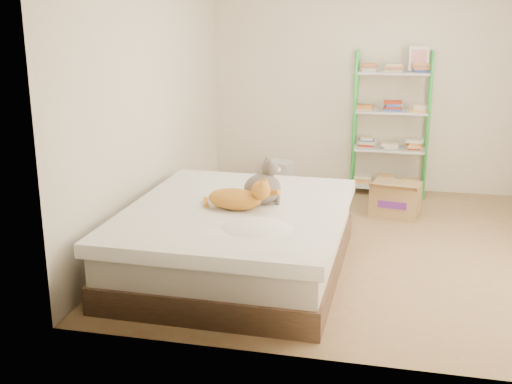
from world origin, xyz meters
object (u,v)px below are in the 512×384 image
(orange_cat, at_px, (235,196))
(cardboard_box, at_px, (396,199))
(bed, at_px, (237,239))
(white_bin, at_px, (280,175))
(shelf_unit, at_px, (391,126))
(grey_cat, at_px, (262,182))

(orange_cat, distance_m, cardboard_box, 2.36)
(bed, xyz_separation_m, white_bin, (-0.11, 2.56, -0.10))
(shelf_unit, bearing_deg, white_bin, -174.70)
(grey_cat, xyz_separation_m, cardboard_box, (1.11, 1.72, -0.58))
(orange_cat, relative_size, shelf_unit, 0.31)
(bed, xyz_separation_m, shelf_unit, (1.20, 2.69, 0.54))
(white_bin, bearing_deg, shelf_unit, 5.30)
(cardboard_box, distance_m, white_bin, 1.58)
(bed, distance_m, shelf_unit, 2.99)
(bed, xyz_separation_m, cardboard_box, (1.30, 1.85, -0.11))
(bed, relative_size, shelf_unit, 1.29)
(bed, relative_size, grey_cat, 5.81)
(orange_cat, distance_m, grey_cat, 0.28)
(shelf_unit, xyz_separation_m, cardboard_box, (0.10, -0.84, -0.65))
(white_bin, bearing_deg, grey_cat, -82.97)
(grey_cat, xyz_separation_m, shelf_unit, (1.00, 2.56, 0.07))
(grey_cat, distance_m, cardboard_box, 2.13)
(shelf_unit, xyz_separation_m, white_bin, (-1.30, -0.12, -0.65))
(orange_cat, relative_size, white_bin, 1.44)
(shelf_unit, bearing_deg, cardboard_box, -82.93)
(cardboard_box, bearing_deg, orange_cat, -115.23)
(orange_cat, relative_size, cardboard_box, 0.97)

